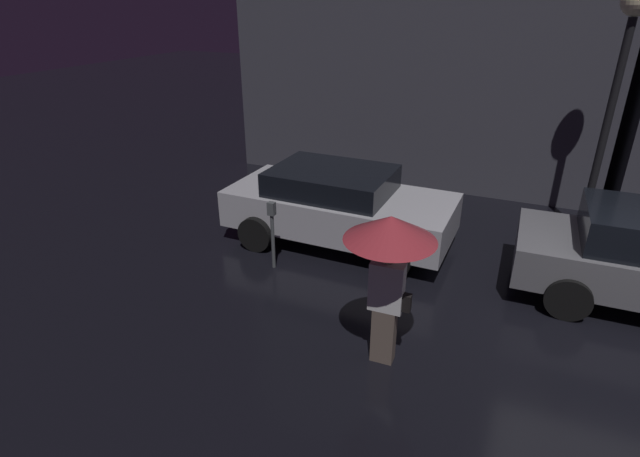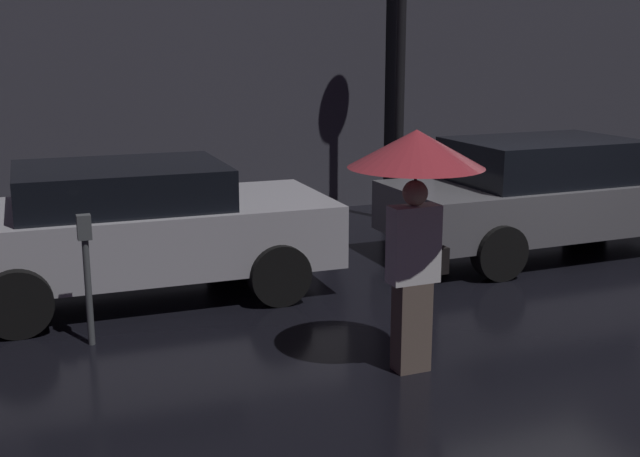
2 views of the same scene
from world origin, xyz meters
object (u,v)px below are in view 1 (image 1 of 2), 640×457
at_px(pedestrian_with_umbrella, 390,247).
at_px(parked_car_silver, 338,205).
at_px(parking_meter, 272,228).
at_px(street_lamp_near, 623,57).

bearing_deg(pedestrian_with_umbrella, parked_car_silver, 119.98).
bearing_deg(pedestrian_with_umbrella, parking_meter, 145.75).
distance_m(parking_meter, street_lamp_near, 6.54).
bearing_deg(parked_car_silver, parking_meter, -114.01).
distance_m(parked_car_silver, pedestrian_with_umbrella, 3.51).
distance_m(parked_car_silver, street_lamp_near, 5.40).
bearing_deg(street_lamp_near, pedestrian_with_umbrella, -115.57).
distance_m(parked_car_silver, parking_meter, 1.49).
xyz_separation_m(parked_car_silver, pedestrian_with_umbrella, (1.77, -2.90, 0.86)).
relative_size(parking_meter, street_lamp_near, 0.27).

